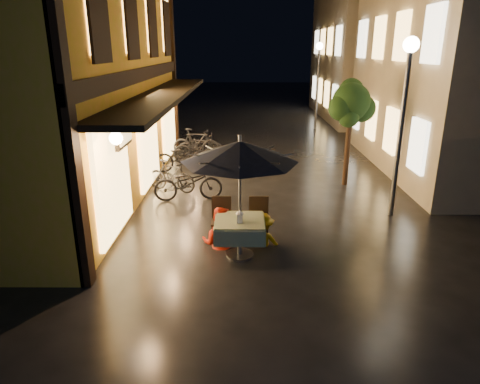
{
  "coord_description": "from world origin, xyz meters",
  "views": [
    {
      "loc": [
        -0.72,
        -8.03,
        3.99
      ],
      "look_at": [
        -0.78,
        0.35,
        1.15
      ],
      "focal_mm": 32.0,
      "sensor_mm": 36.0,
      "label": 1
    }
  ],
  "objects_px": {
    "person_orange": "(219,208)",
    "person_yellow": "(263,214)",
    "bicycle_0": "(188,183)",
    "patio_umbrella": "(240,152)",
    "cafe_table": "(240,229)",
    "table_lantern": "(240,216)",
    "streetlamp_near": "(405,97)"
  },
  "relations": [
    {
      "from": "cafe_table",
      "to": "streetlamp_near",
      "type": "bearing_deg",
      "value": 30.77
    },
    {
      "from": "streetlamp_near",
      "to": "table_lantern",
      "type": "height_order",
      "value": "streetlamp_near"
    },
    {
      "from": "cafe_table",
      "to": "patio_umbrella",
      "type": "xyz_separation_m",
      "value": [
        0.0,
        0.0,
        1.56
      ]
    },
    {
      "from": "table_lantern",
      "to": "bicycle_0",
      "type": "height_order",
      "value": "table_lantern"
    },
    {
      "from": "streetlamp_near",
      "to": "patio_umbrella",
      "type": "height_order",
      "value": "streetlamp_near"
    },
    {
      "from": "patio_umbrella",
      "to": "person_orange",
      "type": "bearing_deg",
      "value": 130.06
    },
    {
      "from": "streetlamp_near",
      "to": "person_orange",
      "type": "distance_m",
      "value": 5.02
    },
    {
      "from": "streetlamp_near",
      "to": "person_yellow",
      "type": "relative_size",
      "value": 3.13
    },
    {
      "from": "bicycle_0",
      "to": "person_orange",
      "type": "bearing_deg",
      "value": -169.44
    },
    {
      "from": "streetlamp_near",
      "to": "patio_umbrella",
      "type": "xyz_separation_m",
      "value": [
        -3.78,
        -2.25,
        -0.77
      ]
    },
    {
      "from": "person_orange",
      "to": "streetlamp_near",
      "type": "bearing_deg",
      "value": -146.36
    },
    {
      "from": "patio_umbrella",
      "to": "table_lantern",
      "type": "bearing_deg",
      "value": -90.0
    },
    {
      "from": "table_lantern",
      "to": "streetlamp_near",
      "type": "bearing_deg",
      "value": 32.34
    },
    {
      "from": "streetlamp_near",
      "to": "cafe_table",
      "type": "relative_size",
      "value": 4.27
    },
    {
      "from": "bicycle_0",
      "to": "cafe_table",
      "type": "bearing_deg",
      "value": -165.75
    },
    {
      "from": "person_orange",
      "to": "person_yellow",
      "type": "bearing_deg",
      "value": -167.46
    },
    {
      "from": "cafe_table",
      "to": "patio_umbrella",
      "type": "bearing_deg",
      "value": 90.0
    },
    {
      "from": "cafe_table",
      "to": "bicycle_0",
      "type": "xyz_separation_m",
      "value": [
        -1.43,
        3.31,
        -0.1
      ]
    },
    {
      "from": "person_orange",
      "to": "cafe_table",
      "type": "bearing_deg",
      "value": 141.25
    },
    {
      "from": "table_lantern",
      "to": "bicycle_0",
      "type": "distance_m",
      "value": 3.76
    },
    {
      "from": "person_yellow",
      "to": "bicycle_0",
      "type": "bearing_deg",
      "value": -57.53
    },
    {
      "from": "person_orange",
      "to": "bicycle_0",
      "type": "relative_size",
      "value": 0.88
    },
    {
      "from": "table_lantern",
      "to": "person_yellow",
      "type": "distance_m",
      "value": 0.86
    },
    {
      "from": "streetlamp_near",
      "to": "person_yellow",
      "type": "height_order",
      "value": "streetlamp_near"
    },
    {
      "from": "cafe_table",
      "to": "table_lantern",
      "type": "height_order",
      "value": "table_lantern"
    },
    {
      "from": "person_yellow",
      "to": "person_orange",
      "type": "bearing_deg",
      "value": -0.7
    },
    {
      "from": "person_yellow",
      "to": "bicycle_0",
      "type": "xyz_separation_m",
      "value": [
        -1.91,
        2.77,
        -0.19
      ]
    },
    {
      "from": "table_lantern",
      "to": "person_orange",
      "type": "distance_m",
      "value": 0.79
    },
    {
      "from": "person_orange",
      "to": "bicycle_0",
      "type": "bearing_deg",
      "value": -59.03
    },
    {
      "from": "bicycle_0",
      "to": "patio_umbrella",
      "type": "bearing_deg",
      "value": -165.75
    },
    {
      "from": "patio_umbrella",
      "to": "person_orange",
      "type": "height_order",
      "value": "patio_umbrella"
    },
    {
      "from": "streetlamp_near",
      "to": "patio_umbrella",
      "type": "bearing_deg",
      "value": -149.23
    }
  ]
}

